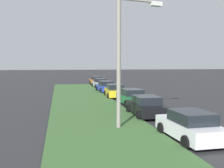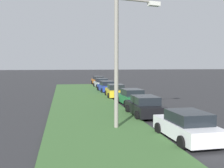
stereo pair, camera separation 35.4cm
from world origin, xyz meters
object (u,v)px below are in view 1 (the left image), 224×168
at_px(parked_car_white, 190,126).
at_px(parked_car_yellow, 115,91).
at_px(parked_car_black, 146,106).
at_px(parked_car_silver, 100,83).
at_px(parked_car_orange, 96,81).
at_px(streetlight, 124,52).
at_px(parked_car_blue, 106,87).
at_px(parked_car_green, 132,97).

bearing_deg(parked_car_white, parked_car_yellow, -1.61).
relative_size(parked_car_black, parked_car_silver, 0.99).
xyz_separation_m(parked_car_orange, streetlight, (-33.08, 2.85, 3.67)).
distance_m(parked_car_white, parked_car_blue, 23.14).
bearing_deg(parked_car_green, parked_car_black, 173.76).
relative_size(parked_car_black, parked_car_orange, 0.99).
height_order(parked_car_white, parked_car_black, same).
height_order(parked_car_green, parked_car_orange, same).
height_order(parked_car_blue, streetlight, streetlight).
distance_m(parked_car_white, parked_car_yellow, 17.44).
bearing_deg(parked_car_silver, parked_car_blue, 175.93).
relative_size(parked_car_white, parked_car_orange, 1.00).
bearing_deg(parked_car_white, parked_car_orange, -2.72).
distance_m(parked_car_green, parked_car_blue, 11.52).
bearing_deg(parked_car_yellow, parked_car_green, -173.81).
bearing_deg(parked_car_green, parked_car_blue, -0.04).
bearing_deg(parked_car_white, parked_car_black, -0.34).
distance_m(parked_car_blue, streetlight, 20.62).
relative_size(parked_car_yellow, streetlight, 0.58).
height_order(parked_car_blue, parked_car_silver, same).
distance_m(parked_car_green, streetlight, 9.78).
bearing_deg(streetlight, parked_car_blue, -6.57).
distance_m(parked_car_silver, streetlight, 26.93).
distance_m(parked_car_green, parked_car_orange, 24.44).
xyz_separation_m(parked_car_yellow, parked_car_silver, (12.11, -0.12, 0.00)).
distance_m(parked_car_black, parked_car_blue, 16.78).
xyz_separation_m(parked_car_white, parked_car_yellow, (17.44, 0.21, 0.00)).
bearing_deg(parked_car_blue, parked_car_yellow, 177.69).
xyz_separation_m(parked_car_green, parked_car_orange, (24.44, -0.10, 0.00)).
relative_size(parked_car_black, parked_car_blue, 0.98).
bearing_deg(parked_car_orange, parked_car_white, 177.08).
bearing_deg(parked_car_black, parked_car_blue, -0.19).
height_order(parked_car_green, parked_car_blue, same).
bearing_deg(parked_car_yellow, parked_car_orange, 1.10).
bearing_deg(parked_car_orange, parked_car_silver, 174.43).
relative_size(parked_car_white, parked_car_yellow, 1.00).
relative_size(parked_car_silver, streetlight, 0.58).
bearing_deg(parked_car_white, streetlight, 38.61).
height_order(parked_car_green, parked_car_yellow, same).
relative_size(parked_car_white, parked_car_green, 1.00).
xyz_separation_m(parked_car_blue, parked_car_orange, (12.93, -0.53, 0.00)).
height_order(parked_car_white, parked_car_orange, same).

